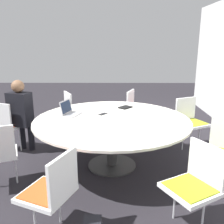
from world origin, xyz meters
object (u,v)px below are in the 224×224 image
object	(u,v)px
chair_5	(190,119)
person_0	(21,111)
chair_6	(136,108)
chair_7	(75,109)
chair_2	(52,188)
spiral_notebook	(125,107)
chair_3	(195,181)
cell_phone	(103,114)
laptop	(69,111)
chair_0	(7,122)

from	to	relation	value
chair_5	person_0	bearing A→B (deg)	-21.53
chair_6	chair_7	bearing A→B (deg)	-63.62
chair_2	spiral_notebook	xyz separation A→B (m)	(-2.04, 0.74, 0.23)
chair_3	chair_5	xyz separation A→B (m)	(-2.01, 0.54, 0.00)
chair_6	spiral_notebook	bearing A→B (deg)	3.19
chair_3	cell_phone	world-z (taller)	chair_3
chair_6	laptop	world-z (taller)	laptop
person_0	laptop	distance (m)	0.90
chair_2	spiral_notebook	bearing A→B (deg)	2.91
chair_6	spiral_notebook	xyz separation A→B (m)	(0.82, -0.26, 0.23)
chair_3	spiral_notebook	size ratio (longest dim) A/B	3.36
chair_6	chair_7	world-z (taller)	same
chair_0	person_0	distance (m)	0.32
person_0	spiral_notebook	world-z (taller)	person_0
chair_2	person_0	bearing A→B (deg)	49.35
chair_5	chair_7	size ratio (longest dim) A/B	1.00
chair_0	chair_2	xyz separation A→B (m)	(1.93, 1.21, 0.00)
chair_2	chair_6	distance (m)	3.03
chair_0	chair_2	world-z (taller)	same
chair_2	spiral_notebook	size ratio (longest dim) A/B	3.36
chair_0	spiral_notebook	bearing A→B (deg)	21.64
chair_0	person_0	world-z (taller)	person_0
person_0	chair_5	bearing A→B (deg)	22.59
chair_3	chair_0	bearing A→B (deg)	25.49
chair_2	chair_7	size ratio (longest dim) A/B	1.00
chair_6	chair_0	bearing A→B (deg)	-46.38
chair_2	spiral_notebook	world-z (taller)	chair_2
chair_2	chair_6	size ratio (longest dim) A/B	1.00
chair_7	person_0	xyz separation A→B (m)	(0.81, -0.75, 0.19)
chair_0	person_0	bearing A→B (deg)	19.03
chair_7	cell_phone	distance (m)	1.26
chair_7	spiral_notebook	distance (m)	1.21
chair_0	chair_6	distance (m)	2.41
chair_3	cell_phone	bearing A→B (deg)	2.41
chair_3	cell_phone	size ratio (longest dim) A/B	5.64
chair_7	person_0	bearing A→B (deg)	-69.43
chair_5	cell_phone	xyz separation A→B (m)	(0.48, -1.48, 0.22)
chair_0	person_0	xyz separation A→B (m)	(-0.00, 0.25, 0.19)
chair_2	chair_6	world-z (taller)	same
cell_phone	laptop	bearing A→B (deg)	-87.86
chair_3	chair_2	bearing A→B (deg)	66.49
chair_0	chair_7	xyz separation A→B (m)	(-0.81, 1.00, 0.00)
chair_3	laptop	xyz separation A→B (m)	(-1.50, -1.44, 0.27)
chair_2	laptop	world-z (taller)	laptop
chair_0	chair_5	bearing A→B (deg)	22.29
spiral_notebook	cell_phone	bearing A→B (deg)	-42.64
spiral_notebook	chair_7	bearing A→B (deg)	-126.34
laptop	spiral_notebook	size ratio (longest dim) A/B	1.38
chair_6	spiral_notebook	distance (m)	0.89
chair_3	chair_6	size ratio (longest dim) A/B	1.00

